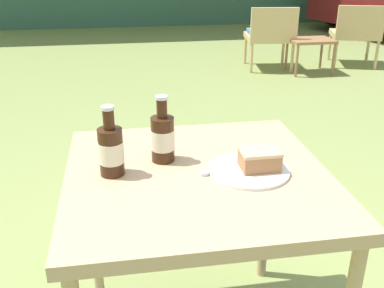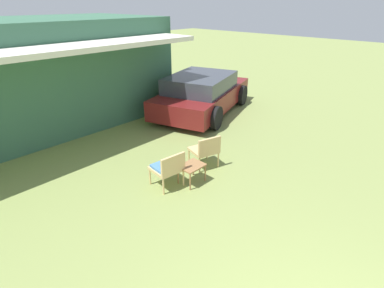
{
  "view_description": "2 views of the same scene",
  "coord_description": "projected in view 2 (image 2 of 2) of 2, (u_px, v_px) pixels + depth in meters",
  "views": [
    {
      "loc": [
        -0.21,
        -1.21,
        1.36
      ],
      "look_at": [
        0.0,
        0.1,
        0.78
      ],
      "focal_mm": 42.0,
      "sensor_mm": 36.0,
      "label": 1
    },
    {
      "loc": [
        -1.75,
        0.19,
        3.33
      ],
      "look_at": [
        1.93,
        3.67,
        0.9
      ],
      "focal_mm": 28.0,
      "sensor_mm": 36.0,
      "label": 2
    }
  ],
  "objects": [
    {
      "name": "wicker_chair_cushioned",
      "position": [
        168.0,
        167.0,
        5.78
      ],
      "size": [
        0.6,
        0.57,
        0.75
      ],
      "rotation": [
        0.0,
        0.0,
        3.03
      ],
      "color": "tan",
      "rests_on": "ground_plane"
    },
    {
      "name": "garden_side_table",
      "position": [
        192.0,
        167.0,
        5.94
      ],
      "size": [
        0.49,
        0.38,
        0.39
      ],
      "color": "#996B42",
      "rests_on": "ground_plane"
    },
    {
      "name": "wicker_chair_plain",
      "position": [
        206.0,
        149.0,
        6.48
      ],
      "size": [
        0.67,
        0.65,
        0.75
      ],
      "rotation": [
        0.0,
        0.0,
        2.85
      ],
      "color": "tan",
      "rests_on": "ground_plane"
    },
    {
      "name": "parked_car",
      "position": [
        202.0,
        94.0,
        9.7
      ],
      "size": [
        4.45,
        3.01,
        1.25
      ],
      "rotation": [
        0.0,
        0.0,
        0.31
      ],
      "color": "maroon",
      "rests_on": "ground_plane"
    }
  ]
}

